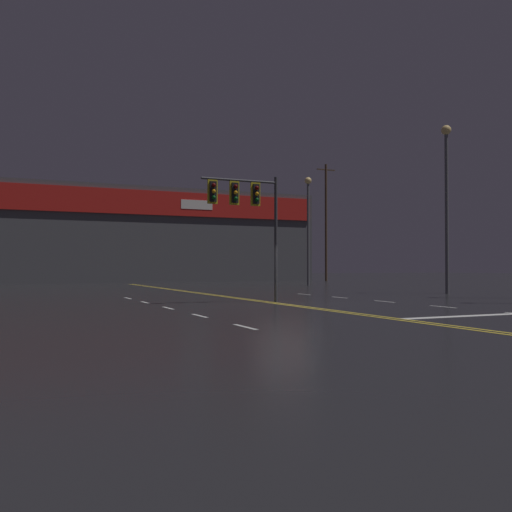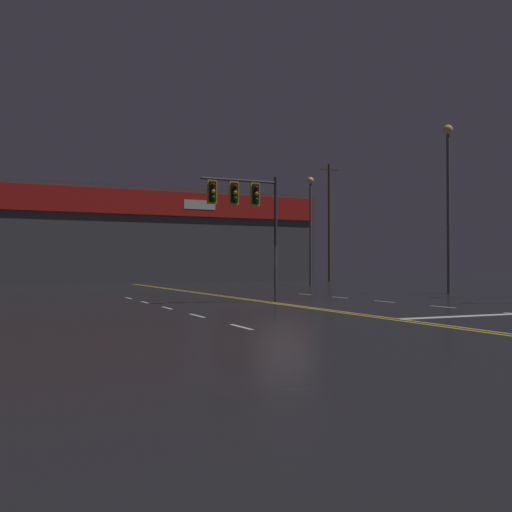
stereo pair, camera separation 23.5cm
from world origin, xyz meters
name	(u,v)px [view 1 (the left image)]	position (x,y,z in m)	size (l,w,h in m)	color
ground_plane	(286,305)	(0.00, 0.00, 0.00)	(200.00, 200.00, 0.00)	black
road_markings	(322,306)	(0.91, -1.33, 0.00)	(14.38, 60.00, 0.01)	gold
traffic_signal_median	(245,203)	(-1.12, 1.57, 4.19)	(3.45, 0.36, 5.38)	#38383D
streetlight_near_left	(308,216)	(12.43, 20.19, 5.70)	(0.56, 0.56, 8.85)	#59595E
streetlight_far_right	(447,186)	(12.74, 4.72, 6.12)	(0.56, 0.56, 9.62)	#59595E
building_backdrop	(114,236)	(0.00, 37.73, 4.61)	(39.95, 10.23, 9.20)	#4C4C51
utility_pole_row	(162,222)	(3.49, 32.31, 5.79)	(44.30, 0.26, 12.59)	#4C3828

